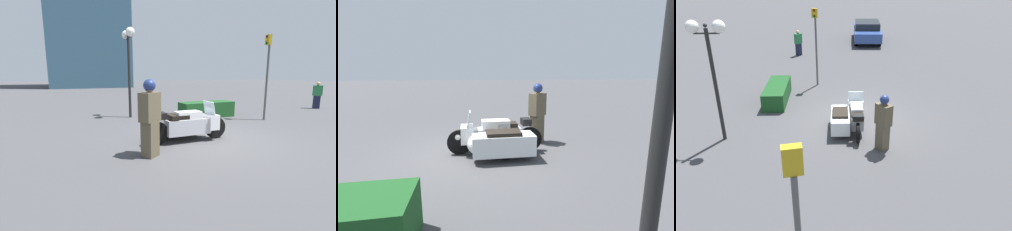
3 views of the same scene
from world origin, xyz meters
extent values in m
plane|color=#424244|center=(0.00, 0.00, 0.00)|extent=(160.00, 160.00, 0.00)
cylinder|color=black|center=(0.27, 0.01, 0.33)|extent=(0.67, 0.11, 0.67)
cylinder|color=black|center=(-1.66, 0.04, 0.33)|extent=(0.67, 0.11, 0.67)
cylinder|color=black|center=(-0.87, 0.61, 0.26)|extent=(0.52, 0.11, 0.52)
cube|color=#B7B7BC|center=(-0.70, 0.03, 0.46)|extent=(1.36, 0.44, 0.45)
cube|color=white|center=(-0.70, 0.03, 0.78)|extent=(0.74, 0.41, 0.24)
cube|color=black|center=(-1.00, 0.03, 0.76)|extent=(0.55, 0.40, 0.12)
cube|color=white|center=(0.07, 0.02, 0.55)|extent=(0.33, 0.57, 0.44)
cube|color=silver|center=(0.02, 0.02, 0.96)|extent=(0.12, 0.55, 0.40)
sphere|color=white|center=(0.31, 0.01, 0.48)|extent=(0.18, 0.18, 0.18)
cube|color=white|center=(-0.81, 0.61, 0.41)|extent=(1.54, 0.66, 0.50)
sphere|color=white|center=(-0.16, 0.60, 0.43)|extent=(0.47, 0.48, 0.48)
cube|color=black|center=(-0.81, 0.61, 0.70)|extent=(0.85, 0.56, 0.09)
cube|color=black|center=(-1.53, 0.04, 0.83)|extent=(0.24, 0.38, 0.18)
cube|color=brown|center=(-2.10, -0.71, 0.43)|extent=(0.46, 0.45, 0.86)
cube|color=brown|center=(-2.10, -0.71, 1.20)|extent=(0.59, 0.54, 0.68)
sphere|color=tan|center=(-2.10, -0.71, 1.66)|extent=(0.23, 0.23, 0.23)
sphere|color=navy|center=(-2.10, -0.71, 1.70)|extent=(0.29, 0.29, 0.29)
cylinder|color=black|center=(-1.31, 4.54, 1.85)|extent=(0.12, 0.12, 3.70)
camera|label=1|loc=(-3.73, -5.64, 1.93)|focal=24.00mm
camera|label=2|loc=(0.05, 5.89, 2.12)|focal=24.00mm
camera|label=3|loc=(-11.14, 0.78, 5.50)|focal=35.00mm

